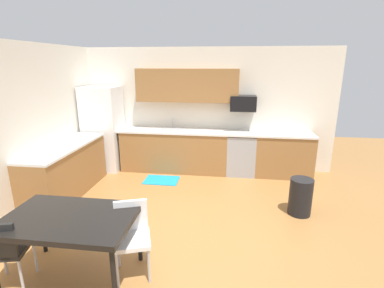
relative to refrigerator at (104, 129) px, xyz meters
name	(u,v)px	position (x,y,z in m)	size (l,w,h in m)	color
ground_plane	(183,225)	(2.18, -2.22, -0.94)	(12.00, 12.00, 0.00)	#9E6B38
wall_back	(202,109)	(2.18, 0.43, 0.41)	(5.80, 0.10, 2.70)	silver
wall_left	(9,133)	(-0.47, -2.22, 0.41)	(0.10, 5.80, 2.70)	silver
cabinet_run_back	(175,151)	(1.61, 0.08, -0.49)	(2.35, 0.60, 0.90)	olive
cabinet_run_back_right	(283,155)	(3.98, 0.08, -0.49)	(1.20, 0.60, 0.90)	olive
cabinet_run_left	(67,171)	(-0.12, -1.42, -0.49)	(0.60, 2.00, 0.90)	olive
countertop_back	(200,131)	(2.18, 0.08, -0.02)	(4.80, 0.64, 0.04)	silver
countertop_left	(63,147)	(-0.12, -1.42, -0.02)	(0.64, 2.00, 0.04)	silver
upper_cabinets_back	(187,85)	(1.88, 0.21, 0.96)	(2.20, 0.34, 0.70)	olive
refrigerator	(104,129)	(0.00, 0.00, 0.00)	(0.76, 0.70, 1.87)	white
oven_range	(241,153)	(3.08, 0.08, -0.48)	(0.60, 0.60, 0.91)	#999BA0
microwave	(243,103)	(3.08, 0.18, 0.61)	(0.54, 0.36, 0.32)	black
sink_basin	(171,132)	(1.54, 0.08, -0.06)	(0.48, 0.40, 0.14)	#A5A8AD
sink_faucet	(173,124)	(1.54, 0.26, 0.10)	(0.02, 0.02, 0.24)	#B2B5BA
dining_table	(69,222)	(1.14, -3.46, -0.22)	(1.40, 0.90, 0.78)	black
chair_near_table	(132,232)	(1.76, -3.25, -0.43)	(0.51, 0.51, 0.85)	white
chair_far_side	(4,248)	(0.53, -3.71, -0.43)	(0.48, 0.48, 0.85)	black
trash_bin	(301,197)	(3.99, -1.61, -0.64)	(0.36, 0.36, 0.60)	black
floor_mat	(162,180)	(1.45, -0.57, -0.93)	(0.70, 0.50, 0.01)	#198CBF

